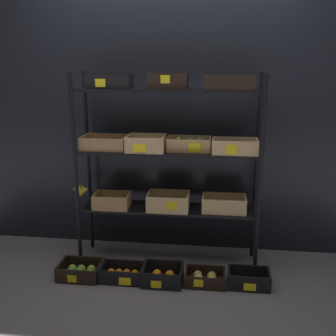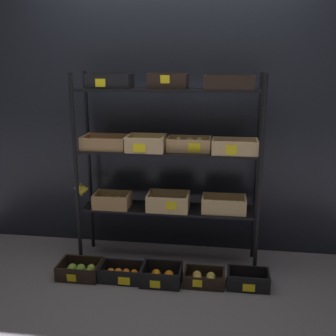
# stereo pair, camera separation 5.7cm
# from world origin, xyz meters

# --- Properties ---
(ground_plane) EXTENTS (10.00, 10.00, 0.00)m
(ground_plane) POSITION_xyz_m (0.00, 0.00, 0.00)
(ground_plane) COLOR slate
(storefront_wall) EXTENTS (3.87, 0.12, 2.87)m
(storefront_wall) POSITION_xyz_m (0.00, 0.37, 1.44)
(storefront_wall) COLOR black
(storefront_wall) RESTS_ON ground_plane
(display_rack) EXTENTS (1.60, 0.36, 1.61)m
(display_rack) POSITION_xyz_m (-0.00, -0.01, 0.99)
(display_rack) COLOR black
(display_rack) RESTS_ON ground_plane
(crate_ground_apple_green) EXTENTS (0.34, 0.26, 0.12)m
(crate_ground_apple_green) POSITION_xyz_m (-0.67, -0.37, 0.05)
(crate_ground_apple_green) COLOR black
(crate_ground_apple_green) RESTS_ON ground_plane
(crate_ground_tangerine) EXTENTS (0.35, 0.22, 0.12)m
(crate_ground_tangerine) POSITION_xyz_m (-0.32, -0.37, 0.04)
(crate_ground_tangerine) COLOR black
(crate_ground_tangerine) RESTS_ON ground_plane
(crate_ground_orange) EXTENTS (0.31, 0.25, 0.13)m
(crate_ground_orange) POSITION_xyz_m (0.00, -0.38, 0.05)
(crate_ground_orange) COLOR black
(crate_ground_orange) RESTS_ON ground_plane
(crate_ground_apple_gold) EXTENTS (0.32, 0.23, 0.10)m
(crate_ground_apple_gold) POSITION_xyz_m (0.34, -0.35, 0.04)
(crate_ground_apple_gold) COLOR black
(crate_ground_apple_gold) RESTS_ON ground_plane
(crate_ground_plum) EXTENTS (0.32, 0.21, 0.13)m
(crate_ground_plum) POSITION_xyz_m (0.68, -0.35, 0.05)
(crate_ground_plum) COLOR black
(crate_ground_plum) RESTS_ON ground_plane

